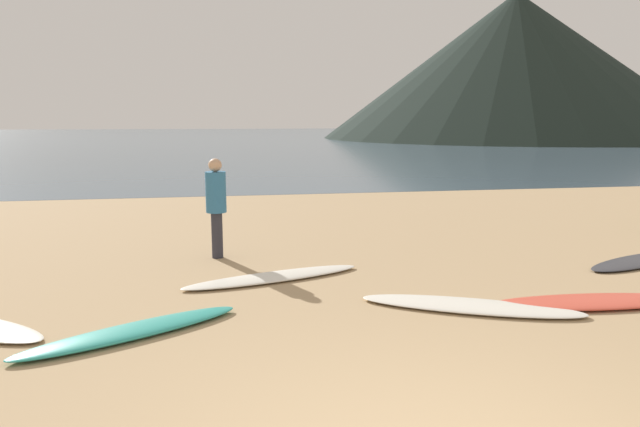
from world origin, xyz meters
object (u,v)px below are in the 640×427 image
person_0 (216,200)px  surfboard_6 (638,261)px  surfboard_2 (132,331)px  surfboard_3 (274,277)px  surfboard_4 (471,306)px  surfboard_5 (592,302)px

person_0 → surfboard_6: bearing=-38.8°
surfboard_2 → surfboard_3: bearing=19.2°
surfboard_4 → person_0: 4.33m
surfboard_3 → surfboard_4: size_ratio=1.01×
surfboard_5 → person_0: 5.53m
person_0 → surfboard_4: bearing=-71.7°
surfboard_3 → surfboard_4: 2.72m
surfboard_4 → surfboard_5: surfboard_5 is taller
surfboard_6 → person_0: size_ratio=1.41×
surfboard_3 → surfboard_2: bearing=-149.0°
surfboard_3 → person_0: bearing=101.7°
surfboard_4 → surfboard_3: bearing=167.6°
surfboard_2 → surfboard_4: 3.81m
surfboard_2 → surfboard_5: size_ratio=0.92×
surfboard_3 → person_0: person_0 is taller
surfboard_3 → surfboard_6: size_ratio=1.16×
surfboard_3 → surfboard_6: (5.66, -0.09, -0.01)m
surfboard_2 → surfboard_6: 7.50m
surfboard_2 → surfboard_6: bearing=-15.4°
surfboard_5 → person_0: size_ratio=1.63×
surfboard_2 → person_0: bearing=46.1°
surfboard_6 → person_0: (-6.42, 1.50, 0.91)m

